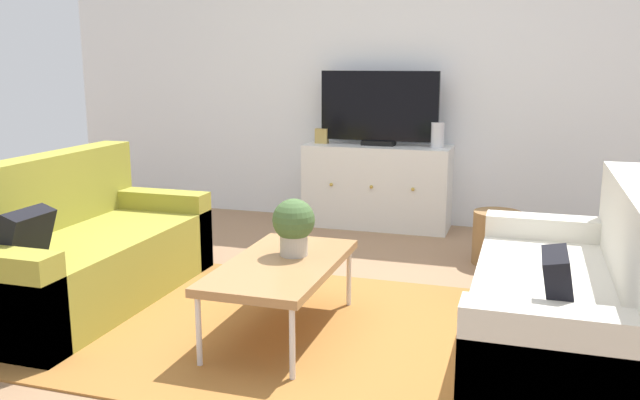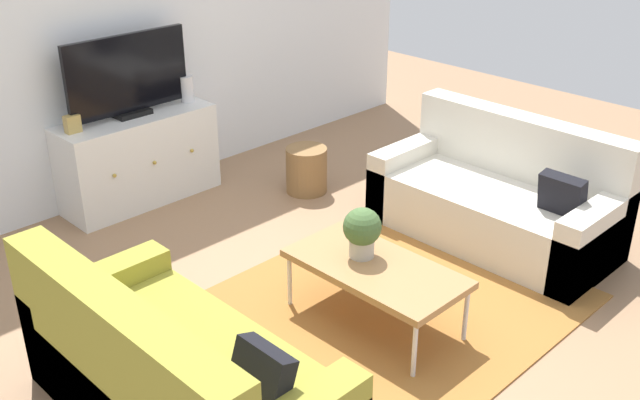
# 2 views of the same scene
# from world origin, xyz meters

# --- Properties ---
(ground_plane) EXTENTS (10.00, 10.00, 0.00)m
(ground_plane) POSITION_xyz_m (0.00, 0.00, 0.00)
(ground_plane) COLOR #997251
(wall_back) EXTENTS (6.40, 0.12, 2.70)m
(wall_back) POSITION_xyz_m (0.00, 2.55, 1.35)
(wall_back) COLOR white
(wall_back) RESTS_ON ground_plane
(area_rug) EXTENTS (2.50, 1.90, 0.01)m
(area_rug) POSITION_xyz_m (0.00, -0.15, 0.01)
(area_rug) COLOR #9E662D
(area_rug) RESTS_ON ground_plane
(couch_left_side) EXTENTS (0.83, 1.72, 0.87)m
(couch_left_side) POSITION_xyz_m (-1.44, -0.10, 0.28)
(couch_left_side) COLOR olive
(couch_left_side) RESTS_ON ground_plane
(couch_right_side) EXTENTS (0.83, 1.72, 0.87)m
(couch_right_side) POSITION_xyz_m (1.44, -0.10, 0.28)
(couch_right_side) COLOR beige
(couch_right_side) RESTS_ON ground_plane
(coffee_table) EXTENTS (0.55, 1.07, 0.40)m
(coffee_table) POSITION_xyz_m (-0.05, -0.20, 0.37)
(coffee_table) COLOR #A37547
(coffee_table) RESTS_ON ground_plane
(potted_plant) EXTENTS (0.23, 0.23, 0.31)m
(potted_plant) POSITION_xyz_m (-0.03, -0.07, 0.58)
(potted_plant) COLOR #B7B2A8
(potted_plant) RESTS_ON coffee_table
(tv_console) EXTENTS (1.26, 0.47, 0.72)m
(tv_console) POSITION_xyz_m (-0.09, 2.27, 0.36)
(tv_console) COLOR white
(tv_console) RESTS_ON ground_plane
(flat_screen_tv) EXTENTS (1.02, 0.16, 0.63)m
(flat_screen_tv) POSITION_xyz_m (-0.09, 2.29, 1.03)
(flat_screen_tv) COLOR black
(flat_screen_tv) RESTS_ON tv_console
(glass_vase) EXTENTS (0.11, 0.11, 0.21)m
(glass_vase) POSITION_xyz_m (0.42, 2.27, 0.82)
(glass_vase) COLOR silver
(glass_vase) RESTS_ON tv_console
(mantel_clock) EXTENTS (0.11, 0.07, 0.13)m
(mantel_clock) POSITION_xyz_m (-0.60, 2.27, 0.78)
(mantel_clock) COLOR tan
(mantel_clock) RESTS_ON tv_console
(wicker_basket) EXTENTS (0.34, 0.34, 0.38)m
(wicker_basket) POSITION_xyz_m (0.97, 1.45, 0.19)
(wicker_basket) COLOR olive
(wicker_basket) RESTS_ON ground_plane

